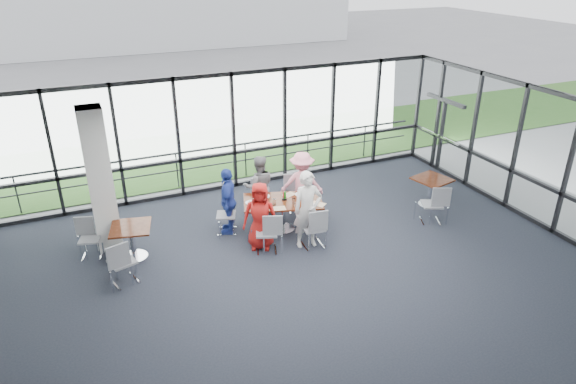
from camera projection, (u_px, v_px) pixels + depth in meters
name	position (u px, v px, depth m)	size (l,w,h in m)	color
floor	(314.00, 280.00, 10.32)	(12.00, 10.00, 0.02)	black
ceiling	(318.00, 127.00, 8.95)	(12.00, 10.00, 0.04)	white
curtain_wall_back	(234.00, 132.00, 13.78)	(12.00, 0.10, 3.20)	white
curtain_wall_right	(550.00, 162.00, 11.80)	(0.10, 10.00, 3.20)	white
exit_door	(441.00, 136.00, 15.15)	(0.12, 1.60, 2.10)	black
structural_column	(100.00, 181.00, 10.82)	(0.50, 0.50, 3.20)	silver
apron	(193.00, 134.00, 18.62)	(80.00, 70.00, 0.02)	slate
grass_strip	(208.00, 151.00, 16.95)	(80.00, 5.00, 0.01)	#2B5A1C
guard_rail	(229.00, 162.00, 14.75)	(0.06, 0.06, 12.00)	#2D2D33
main_table	(283.00, 206.00, 11.95)	(2.03, 1.50, 0.75)	#331307
side_table_left	(131.00, 232.00, 10.81)	(0.98, 0.98, 0.75)	#331307
side_table_right	(432.00, 183.00, 13.10)	(0.99, 0.99, 0.75)	#331307
diner_near_left	(260.00, 216.00, 11.14)	(0.76, 0.49, 1.55)	#A81613
diner_near_right	(308.00, 210.00, 11.17)	(0.65, 0.47, 1.77)	silver
diner_far_left	(259.00, 187.00, 12.50)	(0.77, 0.48, 1.58)	slate
diner_far_right	(302.00, 183.00, 12.62)	(1.05, 0.54, 1.63)	pink
diner_end	(228.00, 201.00, 11.79)	(0.93, 0.51, 1.59)	#243A9A
chair_main_nl	(266.00, 233.00, 11.12)	(0.45, 0.45, 0.92)	gray
chair_main_nr	(313.00, 228.00, 11.30)	(0.45, 0.45, 0.93)	gray
chair_main_fl	(263.00, 197.00, 12.77)	(0.42, 0.42, 0.87)	gray
chair_main_fr	(298.00, 194.00, 12.89)	(0.45, 0.45, 0.92)	gray
chair_main_end	(226.00, 215.00, 11.90)	(0.43, 0.43, 0.89)	gray
chair_spare_la	(122.00, 262.00, 10.03)	(0.47, 0.47, 0.96)	gray
chair_spare_lb	(90.00, 239.00, 10.93)	(0.42, 0.42, 0.86)	gray
chair_spare_r	(432.00, 204.00, 12.33)	(0.46, 0.46, 0.95)	gray
plate_nl	(264.00, 208.00, 11.55)	(0.24, 0.24, 0.01)	white
plate_nr	(310.00, 205.00, 11.66)	(0.26, 0.26, 0.01)	white
plate_fl	(264.00, 196.00, 12.09)	(0.26, 0.26, 0.01)	white
plate_fr	(301.00, 194.00, 12.18)	(0.29, 0.29, 0.01)	white
plate_end	(251.00, 203.00, 11.77)	(0.27, 0.27, 0.01)	white
tumbler_a	(274.00, 202.00, 11.66)	(0.07, 0.07, 0.15)	white
tumbler_b	(294.00, 201.00, 11.71)	(0.07, 0.07, 0.13)	white
tumbler_c	(284.00, 194.00, 12.06)	(0.07, 0.07, 0.14)	white
tumbler_d	(254.00, 202.00, 11.67)	(0.07, 0.07, 0.14)	white
menu_a	(279.00, 208.00, 11.52)	(0.31, 0.22, 0.00)	beige
menu_b	(318.00, 204.00, 11.73)	(0.33, 0.23, 0.00)	beige
menu_c	(289.00, 195.00, 12.18)	(0.30, 0.21, 0.00)	beige
condiment_caddy	(284.00, 199.00, 11.91)	(0.10, 0.07, 0.04)	black
ketchup_bottle	(284.00, 195.00, 11.94)	(0.06, 0.06, 0.18)	red
green_bottle	(285.00, 196.00, 11.89)	(0.05, 0.05, 0.20)	#126915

